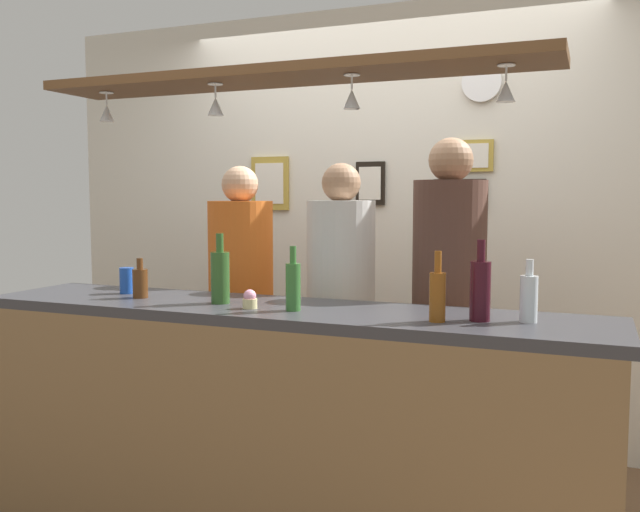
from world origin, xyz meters
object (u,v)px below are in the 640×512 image
object	(u,v)px
wall_clock	(482,82)
person_left_orange_shirt	(241,290)
bottle_wine_dark_red	(480,289)
bottle_champagne_green	(220,276)
cupcake	(250,300)
picture_frame_upper_small	(474,156)
person_right_brown_shirt	(449,287)
bottle_beer_green_import	(293,285)
picture_frame_crest	(370,183)
bottle_soda_clear	(529,297)
bottle_beer_brown_stubby	(140,282)
picture_frame_caricature	(270,183)
person_middle_white_patterned_shirt	(341,295)
bottle_beer_amber_tall	(437,295)
drink_can	(127,281)
picture_frame_lower_pair	(460,195)

from	to	relation	value
wall_clock	person_left_orange_shirt	bearing A→B (deg)	-144.39
bottle_wine_dark_red	bottle_champagne_green	world-z (taller)	same
cupcake	picture_frame_upper_small	bearing A→B (deg)	66.67
person_right_brown_shirt	cupcake	size ratio (longest dim) A/B	22.30
bottle_wine_dark_red	bottle_beer_green_import	distance (m)	0.73
bottle_beer_green_import	person_right_brown_shirt	bearing A→B (deg)	54.30
bottle_champagne_green	picture_frame_crest	world-z (taller)	picture_frame_crest
bottle_soda_clear	bottle_champagne_green	distance (m)	1.26
person_right_brown_shirt	wall_clock	distance (m)	1.32
bottle_beer_brown_stubby	picture_frame_caricature	world-z (taller)	picture_frame_caricature
person_left_orange_shirt	bottle_soda_clear	xyz separation A→B (m)	(1.51, -0.58, 0.13)
bottle_beer_brown_stubby	bottle_champagne_green	distance (m)	0.42
person_middle_white_patterned_shirt	picture_frame_crest	xyz separation A→B (m)	(-0.11, 0.80, 0.57)
person_left_orange_shirt	bottle_beer_amber_tall	world-z (taller)	person_left_orange_shirt
bottle_beer_green_import	wall_clock	size ratio (longest dim) A/B	1.18
bottle_soda_clear	picture_frame_caricature	world-z (taller)	picture_frame_caricature
bottle_beer_brown_stubby	bottle_soda_clear	world-z (taller)	bottle_soda_clear
person_left_orange_shirt	bottle_beer_green_import	distance (m)	0.92
drink_can	person_left_orange_shirt	bearing A→B (deg)	59.69
picture_frame_lower_pair	wall_clock	bearing A→B (deg)	-3.14
bottle_beer_amber_tall	bottle_champagne_green	size ratio (longest dim) A/B	0.87
bottle_beer_green_import	cupcake	xyz separation A→B (m)	(-0.19, -0.02, -0.07)
bottle_soda_clear	cupcake	distance (m)	1.09
bottle_beer_brown_stubby	bottle_beer_amber_tall	distance (m)	1.37
bottle_beer_brown_stubby	picture_frame_upper_small	distance (m)	1.99
picture_frame_caricature	cupcake	bearing A→B (deg)	-66.70
bottle_soda_clear	picture_frame_crest	size ratio (longest dim) A/B	0.88
person_middle_white_patterned_shirt	picture_frame_lower_pair	world-z (taller)	person_middle_white_patterned_shirt
bottle_beer_brown_stubby	cupcake	bearing A→B (deg)	-6.67
bottle_wine_dark_red	drink_can	size ratio (longest dim) A/B	2.46
person_left_orange_shirt	wall_clock	world-z (taller)	wall_clock
person_left_orange_shirt	person_middle_white_patterned_shirt	bearing A→B (deg)	0.00
picture_frame_lower_pair	picture_frame_crest	bearing A→B (deg)	180.00
bottle_soda_clear	bottle_beer_green_import	xyz separation A→B (m)	(-0.90, -0.10, 0.01)
cupcake	bottle_wine_dark_red	bearing A→B (deg)	4.65
bottle_wine_dark_red	drink_can	xyz separation A→B (m)	(-1.65, 0.09, -0.06)
picture_frame_caricature	wall_clock	size ratio (longest dim) A/B	1.55
bottle_soda_clear	bottle_beer_amber_tall	bearing A→B (deg)	-159.69
bottle_beer_green_import	picture_frame_lower_pair	bearing A→B (deg)	75.46
bottle_champagne_green	wall_clock	distance (m)	1.93
picture_frame_lower_pair	bottle_champagne_green	bearing A→B (deg)	-117.70
bottle_wine_dark_red	person_right_brown_shirt	bearing A→B (deg)	110.98
bottle_beer_green_import	bottle_soda_clear	bearing A→B (deg)	6.08
picture_frame_caricature	picture_frame_crest	distance (m)	0.68
drink_can	wall_clock	xyz separation A→B (m)	(1.42, 1.33, 1.03)
cupcake	picture_frame_lower_pair	bearing A→B (deg)	69.18
picture_frame_lower_pair	cupcake	bearing A→B (deg)	-110.82
person_right_brown_shirt	bottle_beer_green_import	bearing A→B (deg)	-125.70
bottle_beer_amber_tall	picture_frame_caricature	size ratio (longest dim) A/B	0.76
person_left_orange_shirt	drink_can	size ratio (longest dim) A/B	13.34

